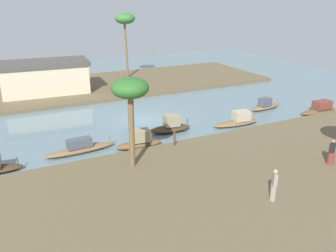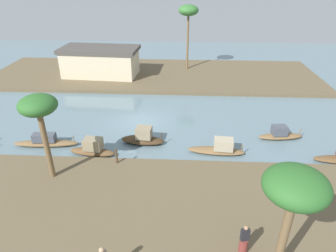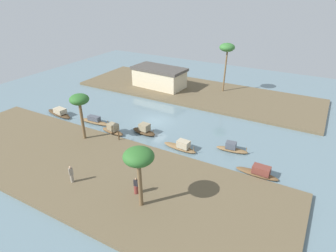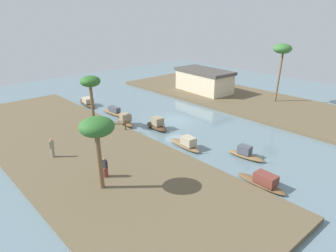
% 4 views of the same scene
% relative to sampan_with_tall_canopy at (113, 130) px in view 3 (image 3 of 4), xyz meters
% --- Properties ---
extents(river_water, '(65.86, 65.86, 0.00)m').
position_rel_sampan_with_tall_canopy_xyz_m(river_water, '(2.71, 5.60, -0.51)').
color(river_water, slate).
rests_on(river_water, ground).
extents(riverbank_left, '(40.15, 12.88, 0.37)m').
position_rel_sampan_with_tall_canopy_xyz_m(riverbank_left, '(2.71, -7.26, -0.32)').
color(riverbank_left, brown).
rests_on(riverbank_left, ground).
extents(riverbank_right, '(40.15, 12.88, 0.37)m').
position_rel_sampan_with_tall_canopy_xyz_m(riverbank_right, '(2.71, 18.46, -0.32)').
color(riverbank_right, brown).
rests_on(riverbank_right, ground).
extents(sampan_with_tall_canopy, '(3.42, 1.32, 1.36)m').
position_rel_sampan_with_tall_canopy_xyz_m(sampan_with_tall_canopy, '(0.00, 0.00, 0.00)').
color(sampan_with_tall_canopy, brown).
rests_on(sampan_with_tall_canopy, river_water).
extents(sampan_midstream, '(4.18, 1.37, 1.20)m').
position_rel_sampan_with_tall_canopy_xyz_m(sampan_midstream, '(9.08, 0.75, -0.09)').
color(sampan_midstream, brown).
rests_on(sampan_midstream, river_water).
extents(sampan_near_left_bank, '(3.60, 1.35, 1.12)m').
position_rel_sampan_with_tall_canopy_xyz_m(sampan_near_left_bank, '(14.13, 3.18, -0.12)').
color(sampan_near_left_bank, brown).
rests_on(sampan_near_left_bank, river_water).
extents(sampan_downstream_large, '(5.03, 1.93, 1.12)m').
position_rel_sampan_with_tall_canopy_xyz_m(sampan_downstream_large, '(-9.99, 0.61, -0.11)').
color(sampan_downstream_large, '#47331E').
rests_on(sampan_downstream_large, river_water).
extents(sampan_with_red_awning, '(4.94, 1.21, 1.04)m').
position_rel_sampan_with_tall_canopy_xyz_m(sampan_with_red_awning, '(-3.94, 1.08, -0.14)').
color(sampan_with_red_awning, brown).
rests_on(sampan_with_red_awning, river_water).
extents(sampan_foreground, '(4.20, 1.14, 1.12)m').
position_rel_sampan_with_tall_canopy_xyz_m(sampan_foreground, '(17.87, 0.07, -0.08)').
color(sampan_foreground, brown).
rests_on(sampan_foreground, river_water).
extents(sampan_upstream_small, '(3.41, 1.50, 1.37)m').
position_rel_sampan_with_tall_canopy_xyz_m(sampan_upstream_small, '(3.40, 1.86, -0.02)').
color(sampan_upstream_small, '#47331E').
rests_on(sampan_upstream_small, river_water).
extents(person_on_near_bank, '(0.41, 0.41, 1.73)m').
position_rel_sampan_with_tall_canopy_xyz_m(person_on_near_bank, '(3.27, -9.85, 0.65)').
color(person_on_near_bank, gray).
rests_on(person_on_near_bank, riverbank_left).
extents(person_by_mooring, '(0.46, 0.46, 1.60)m').
position_rel_sampan_with_tall_canopy_xyz_m(person_by_mooring, '(9.32, -8.24, 0.50)').
color(person_by_mooring, brown).
rests_on(person_by_mooring, riverbank_left).
extents(mooring_post, '(0.14, 0.14, 1.04)m').
position_rel_sampan_with_tall_canopy_xyz_m(mooring_post, '(2.05, -1.39, 0.39)').
color(mooring_post, '#4C3823').
rests_on(mooring_post, riverbank_left).
extents(palm_tree_left_near, '(2.18, 2.18, 5.49)m').
position_rel_sampan_with_tall_canopy_xyz_m(palm_tree_left_near, '(-1.70, -3.07, 4.54)').
color(palm_tree_left_near, brown).
rests_on(palm_tree_left_near, riverbank_left).
extents(palm_tree_left_far, '(2.43, 2.43, 5.39)m').
position_rel_sampan_with_tall_canopy_xyz_m(palm_tree_left_far, '(10.52, -9.31, 4.43)').
color(palm_tree_left_far, brown).
rests_on(palm_tree_left_far, riverbank_left).
extents(palm_tree_right_tall, '(2.44, 2.44, 7.84)m').
position_rel_sampan_with_tall_canopy_xyz_m(palm_tree_right_tall, '(6.80, 20.85, 6.82)').
color(palm_tree_right_tall, brown).
rests_on(palm_tree_right_tall, riverbank_right).
extents(riverside_building, '(9.37, 5.18, 3.37)m').
position_rel_sampan_with_tall_canopy_xyz_m(riverside_building, '(-3.67, 17.32, 1.57)').
color(riverside_building, beige).
rests_on(riverside_building, riverbank_right).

